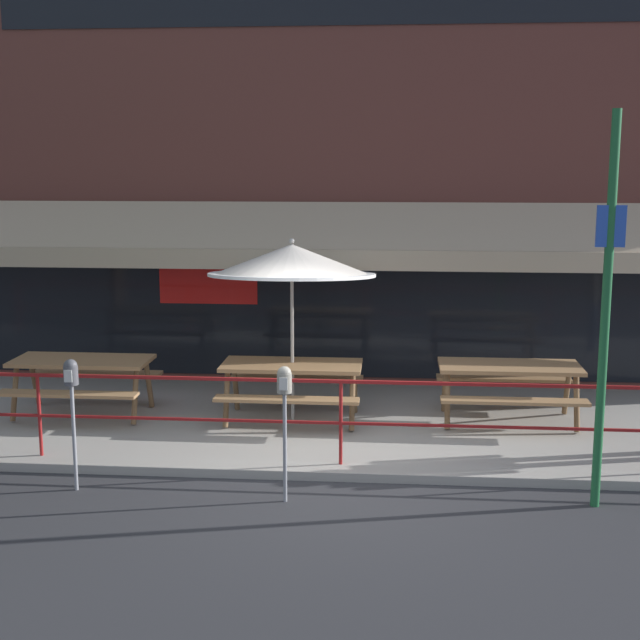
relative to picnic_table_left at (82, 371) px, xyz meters
The scene contains 11 objects.
ground_plane 4.10m from the picnic_table_left, 28.96° to the right, with size 120.00×120.00×0.00m, color #2D2D30.
patio_deck 3.59m from the picnic_table_left, ahead, with size 15.00×4.00×0.10m, color #9E998E.
restaurant_building 5.50m from the picnic_table_left, 32.75° to the left, with size 15.00×1.60×8.59m.
patio_railing 3.90m from the picnic_table_left, 25.10° to the right, with size 13.84×0.04×0.97m.
picnic_table_left is the anchor object (origin of this frame).
picnic_table_centre 2.79m from the picnic_table_left, ahead, with size 1.80×1.42×0.76m.
picnic_table_right 5.59m from the picnic_table_left, ahead, with size 1.80×1.42×0.76m.
patio_umbrella_centre 3.16m from the picnic_table_left, ahead, with size 2.14×2.14×2.38m.
parking_meter_near 2.59m from the picnic_table_left, 72.32° to the right, with size 0.15×0.16×1.42m.
parking_meter_far 3.99m from the picnic_table_left, 40.26° to the right, with size 0.15×0.16×1.42m.
street_sign_pole 6.74m from the picnic_table_left, 21.34° to the right, with size 0.28×0.09×3.93m.
Camera 1 is at (0.59, -9.19, 3.44)m, focal length 50.00 mm.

